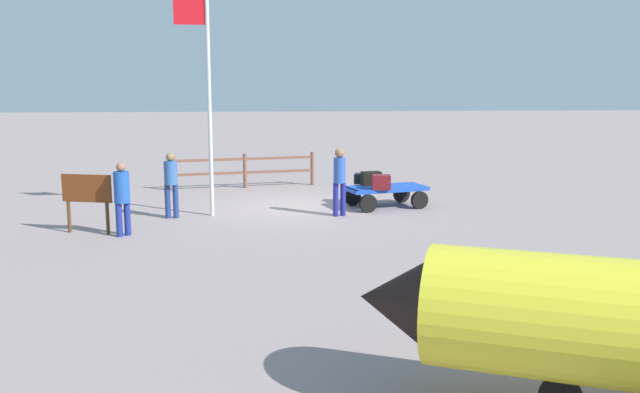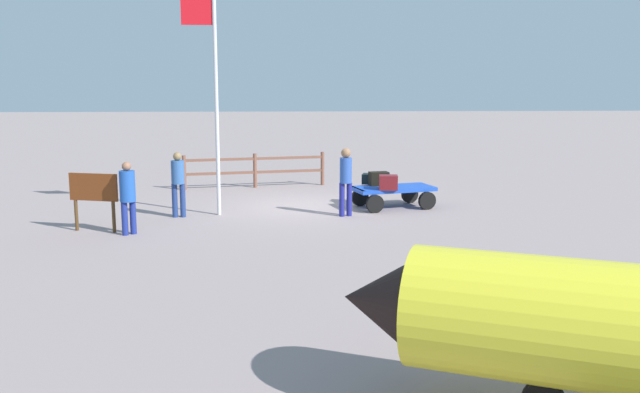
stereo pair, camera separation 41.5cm
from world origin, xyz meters
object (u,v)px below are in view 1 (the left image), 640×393
(flagpole, at_px, (205,88))
(suitcase_olive, at_px, (365,179))
(luggage_cart, at_px, (385,192))
(signboard, at_px, (87,193))
(suitcase_maroon, at_px, (371,178))
(worker_lead, at_px, (339,177))
(suitcase_grey, at_px, (381,182))
(worker_trailing, at_px, (171,181))
(worker_supervisor, at_px, (122,194))

(flagpole, bearing_deg, suitcase_olive, -162.94)
(luggage_cart, bearing_deg, signboard, 19.76)
(suitcase_maroon, xyz_separation_m, worker_lead, (1.03, 1.34, 0.24))
(suitcase_grey, relative_size, worker_trailing, 0.32)
(luggage_cart, height_order, worker_lead, worker_lead)
(luggage_cart, height_order, flagpole, flagpole)
(suitcase_grey, relative_size, flagpole, 0.10)
(flagpole, bearing_deg, worker_supervisor, 52.30)
(worker_trailing, bearing_deg, signboard, 43.82)
(flagpole, bearing_deg, luggage_cart, -170.80)
(suitcase_maroon, relative_size, worker_supervisor, 0.34)
(suitcase_grey, bearing_deg, suitcase_maroon, -77.63)
(worker_supervisor, relative_size, flagpole, 0.30)
(worker_supervisor, bearing_deg, suitcase_maroon, -152.14)
(suitcase_olive, relative_size, signboard, 0.49)
(suitcase_grey, xyz_separation_m, worker_lead, (1.19, 0.62, 0.24))
(luggage_cart, xyz_separation_m, flagpole, (4.71, 0.76, 2.81))
(luggage_cart, bearing_deg, worker_supervisor, 24.84)
(suitcase_maroon, xyz_separation_m, flagpole, (4.37, 1.00, 2.48))
(worker_trailing, relative_size, flagpole, 0.30)
(luggage_cart, distance_m, signboard, 7.74)
(suitcase_grey, xyz_separation_m, flagpole, (4.53, 0.28, 2.48))
(suitcase_grey, height_order, suitcase_maroon, suitcase_grey)
(worker_supervisor, bearing_deg, suitcase_olive, -149.46)
(worker_trailing, xyz_separation_m, flagpole, (-0.90, -0.25, 2.29))
(suitcase_grey, relative_size, worker_lead, 0.30)
(suitcase_grey, distance_m, suitcase_maroon, 0.74)
(suitcase_grey, distance_m, signboard, 7.40)
(flagpole, relative_size, signboard, 4.10)
(suitcase_maroon, bearing_deg, worker_lead, 52.52)
(flagpole, bearing_deg, suitcase_grey, -176.43)
(suitcase_grey, bearing_deg, suitcase_olive, -74.67)
(worker_lead, relative_size, worker_supervisor, 1.06)
(suitcase_maroon, relative_size, signboard, 0.42)
(luggage_cart, relative_size, suitcase_maroon, 4.20)
(worker_trailing, bearing_deg, flagpole, -164.17)
(suitcase_grey, relative_size, signboard, 0.39)
(worker_trailing, distance_m, worker_supervisor, 2.12)
(suitcase_maroon, xyz_separation_m, worker_trailing, (5.26, 1.26, 0.19))
(flagpole, bearing_deg, suitcase_maroon, -167.07)
(suitcase_olive, relative_size, worker_trailing, 0.40)
(worker_trailing, bearing_deg, luggage_cart, -169.72)
(worker_lead, distance_m, worker_trailing, 4.23)
(worker_trailing, bearing_deg, worker_supervisor, 67.45)
(suitcase_olive, distance_m, worker_supervisor, 6.91)
(luggage_cart, distance_m, worker_lead, 1.85)
(worker_lead, relative_size, flagpole, 0.32)
(luggage_cart, height_order, suitcase_olive, suitcase_olive)
(worker_trailing, height_order, flagpole, flagpole)
(luggage_cart, height_order, signboard, signboard)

